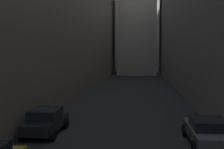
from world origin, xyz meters
The scene contains 5 objects.
ground_plane centered at (0.00, 48.00, 0.00)m, with size 264.00×264.00×0.00m, color #232326.
building_block_left centered at (-12.97, 50.00, 10.21)m, with size 14.94×108.00×20.42m, color #60594F.
building_block_right centered at (11.76, 50.00, 10.72)m, with size 12.52×108.00×21.44m, color slate.
parked_car_left_far centered at (-4.40, 23.98, 0.76)m, with size 1.89×3.98×1.45m.
parked_car_right_far centered at (4.40, 22.80, 0.71)m, with size 2.02×4.52×1.35m.
Camera 1 is at (1.03, 8.29, 4.51)m, focal length 45.71 mm.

